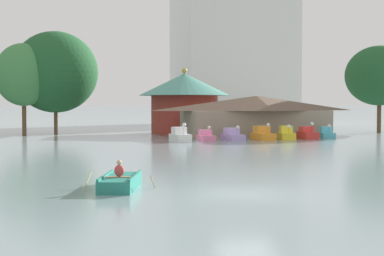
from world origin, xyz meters
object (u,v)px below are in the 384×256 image
(rowboat_with_rower, at_px, (120,182))
(pedal_boat_white, at_px, (180,136))
(shoreline_tree_mid, at_px, (55,72))
(pedal_boat_cyan, at_px, (326,133))
(background_building_block, at_px, (234,46))
(pedal_boat_pink, at_px, (206,136))
(pedal_boat_lavender, at_px, (233,135))
(pedal_boat_red, at_px, (307,134))
(boathouse, at_px, (256,115))
(green_roof_pavilion, at_px, (184,99))
(shoreline_tree_right, at_px, (380,76))
(shoreline_tree_tall_left, at_px, (24,75))
(pedal_boat_yellow, at_px, (286,134))
(pedal_boat_orange, at_px, (263,134))

(rowboat_with_rower, xyz_separation_m, pedal_boat_white, (11.04, 28.86, 0.30))
(pedal_boat_white, height_order, shoreline_tree_mid, shoreline_tree_mid)
(pedal_boat_cyan, bearing_deg, background_building_block, -170.83)
(pedal_boat_pink, distance_m, pedal_boat_lavender, 2.79)
(pedal_boat_lavender, height_order, shoreline_tree_mid, shoreline_tree_mid)
(pedal_boat_red, xyz_separation_m, pedal_boat_cyan, (2.90, 1.02, -0.05))
(pedal_boat_white, bearing_deg, boathouse, 112.40)
(rowboat_with_rower, relative_size, background_building_block, 0.14)
(green_roof_pavilion, bearing_deg, background_building_block, 58.28)
(pedal_boat_lavender, distance_m, pedal_boat_red, 8.44)
(pedal_boat_cyan, distance_m, shoreline_tree_right, 15.69)
(rowboat_with_rower, xyz_separation_m, pedal_boat_pink, (14.01, 29.68, 0.14))
(boathouse, height_order, shoreline_tree_tall_left, shoreline_tree_tall_left)
(pedal_boat_yellow, relative_size, pedal_boat_cyan, 1.09)
(pedal_boat_white, distance_m, pedal_boat_pink, 3.09)
(rowboat_with_rower, height_order, background_building_block, background_building_block)
(shoreline_tree_tall_left, height_order, shoreline_tree_right, shoreline_tree_right)
(pedal_boat_pink, xyz_separation_m, pedal_boat_orange, (5.94, -0.85, 0.14))
(pedal_boat_pink, xyz_separation_m, shoreline_tree_tall_left, (-17.59, 14.25, 6.70))
(pedal_boat_white, xyz_separation_m, green_roof_pavilion, (4.73, 14.47, 3.78))
(green_roof_pavilion, height_order, shoreline_tree_right, shoreline_tree_right)
(pedal_boat_yellow, distance_m, background_building_block, 47.33)
(green_roof_pavilion, distance_m, shoreline_tree_tall_left, 19.56)
(pedal_boat_lavender, bearing_deg, rowboat_with_rower, -34.74)
(shoreline_tree_mid, bearing_deg, pedal_boat_orange, -40.21)
(boathouse, distance_m, shoreline_tree_mid, 24.78)
(shoreline_tree_tall_left, height_order, background_building_block, background_building_block)
(pedal_boat_red, bearing_deg, pedal_boat_yellow, -86.03)
(pedal_boat_red, xyz_separation_m, shoreline_tree_tall_left, (-28.78, 15.04, 6.59))
(pedal_boat_pink, relative_size, pedal_boat_yellow, 0.90)
(pedal_boat_yellow, distance_m, boathouse, 6.85)
(green_roof_pavilion, bearing_deg, shoreline_tree_mid, 171.72)
(rowboat_with_rower, bearing_deg, pedal_boat_orange, -14.93)
(pedal_boat_orange, height_order, background_building_block, background_building_block)
(pedal_boat_cyan, height_order, shoreline_tree_right, shoreline_tree_right)
(pedal_boat_pink, distance_m, pedal_boat_yellow, 8.68)
(pedal_boat_lavender, relative_size, shoreline_tree_tall_left, 0.27)
(boathouse, xyz_separation_m, green_roof_pavilion, (-6.29, 8.01, 1.91))
(pedal_boat_red, bearing_deg, rowboat_with_rower, -40.51)
(green_roof_pavilion, bearing_deg, rowboat_with_rower, -110.01)
(boathouse, bearing_deg, green_roof_pavilion, 128.14)
(green_roof_pavilion, height_order, background_building_block, background_building_block)
(pedal_boat_orange, bearing_deg, shoreline_tree_tall_left, -125.16)
(pedal_boat_white, xyz_separation_m, pedal_boat_pink, (2.97, 0.83, -0.15))
(pedal_boat_lavender, distance_m, shoreline_tree_tall_left, 25.98)
(pedal_boat_white, relative_size, shoreline_tree_tall_left, 0.23)
(rowboat_with_rower, height_order, green_roof_pavilion, green_roof_pavilion)
(shoreline_tree_right, bearing_deg, pedal_boat_pink, -163.70)
(pedal_boat_lavender, height_order, background_building_block, background_building_block)
(shoreline_tree_tall_left, relative_size, background_building_block, 0.37)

